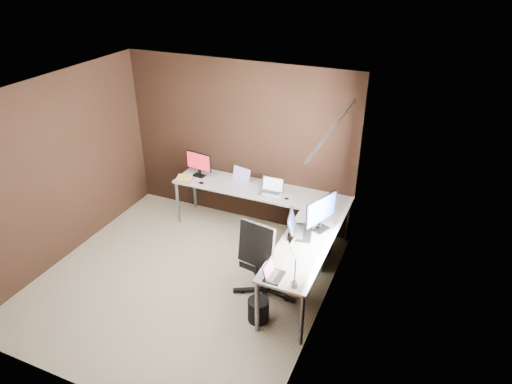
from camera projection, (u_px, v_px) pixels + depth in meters
room at (203, 199)px, 5.31m from camera, size 3.60×3.60×2.50m
desk at (272, 212)px, 6.21m from camera, size 2.65×2.25×0.73m
drawer_pedestal at (314, 240)px, 6.27m from camera, size 0.42×0.50×0.60m
monitor_left at (199, 163)px, 6.96m from camera, size 0.44×0.15×0.39m
monitor_right at (321, 211)px, 5.62m from camera, size 0.24×0.53×0.46m
laptop_white at (239, 179)px, 6.86m from camera, size 0.36×0.29×0.21m
laptop_silver at (271, 190)px, 6.55m from camera, size 0.33×0.24×0.22m
laptop_black_big at (297, 229)px, 5.65m from camera, size 0.37×0.46×0.27m
laptop_black_small at (272, 273)px, 4.91m from camera, size 0.19×0.26×0.18m
book_stack at (184, 178)px, 6.90m from camera, size 0.27×0.24×0.07m
mouse_left at (201, 183)px, 6.81m from camera, size 0.09×0.06×0.03m
mouse_corner at (287, 199)px, 6.40m from camera, size 0.08×0.06×0.03m
desk_lamp at (292, 255)px, 4.69m from camera, size 0.18×0.21×0.54m
office_chair at (265, 272)px, 5.62m from camera, size 0.63×0.64×1.13m
wastebasket at (258, 310)px, 5.31m from camera, size 0.28×0.28×0.29m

